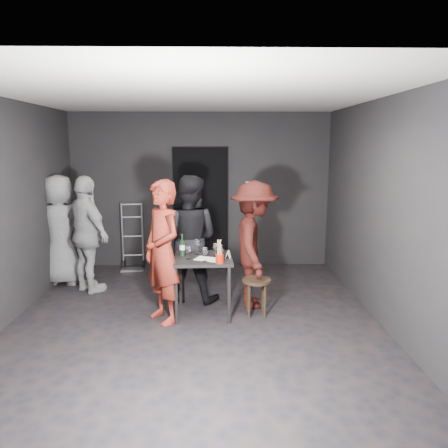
{
  "coord_description": "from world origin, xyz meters",
  "views": [
    {
      "loc": [
        0.25,
        -5.16,
        2.15
      ],
      "look_at": [
        0.36,
        0.25,
        1.16
      ],
      "focal_mm": 35.0,
      "sensor_mm": 36.0,
      "label": 1
    }
  ],
  "objects_px": {
    "server_red": "(162,241)",
    "woman_black": "(189,228)",
    "man_maroon": "(254,237)",
    "breadstick_cup": "(220,252)",
    "wine_bottle": "(182,247)",
    "stool": "(256,286)",
    "bystander_cream": "(87,227)",
    "bystander_grey": "(60,223)",
    "tasting_table": "(203,265)",
    "hand_truck": "(133,257)"
  },
  "relations": [
    {
      "from": "wine_bottle",
      "to": "breadstick_cup",
      "type": "relative_size",
      "value": 0.91
    },
    {
      "from": "wine_bottle",
      "to": "breadstick_cup",
      "type": "xyz_separation_m",
      "value": [
        0.47,
        -0.38,
        0.03
      ]
    },
    {
      "from": "server_red",
      "to": "woman_black",
      "type": "xyz_separation_m",
      "value": [
        0.28,
        0.75,
        0.0
      ]
    },
    {
      "from": "bystander_cream",
      "to": "bystander_grey",
      "type": "distance_m",
      "value": 0.65
    },
    {
      "from": "server_red",
      "to": "wine_bottle",
      "type": "bearing_deg",
      "value": 107.64
    },
    {
      "from": "man_maroon",
      "to": "breadstick_cup",
      "type": "distance_m",
      "value": 0.74
    },
    {
      "from": "bystander_cream",
      "to": "wine_bottle",
      "type": "xyz_separation_m",
      "value": [
        1.44,
        -0.82,
        -0.12
      ]
    },
    {
      "from": "stool",
      "to": "breadstick_cup",
      "type": "xyz_separation_m",
      "value": [
        -0.47,
        -0.26,
        0.51
      ]
    },
    {
      "from": "bystander_cream",
      "to": "wine_bottle",
      "type": "bearing_deg",
      "value": -166.21
    },
    {
      "from": "server_red",
      "to": "man_maroon",
      "type": "xyz_separation_m",
      "value": [
        1.15,
        0.5,
        -0.06
      ]
    },
    {
      "from": "bystander_cream",
      "to": "breadstick_cup",
      "type": "distance_m",
      "value": 2.26
    },
    {
      "from": "man_maroon",
      "to": "breadstick_cup",
      "type": "height_order",
      "value": "man_maroon"
    },
    {
      "from": "hand_truck",
      "to": "wine_bottle",
      "type": "bearing_deg",
      "value": -67.92
    },
    {
      "from": "stool",
      "to": "man_maroon",
      "type": "relative_size",
      "value": 0.25
    },
    {
      "from": "hand_truck",
      "to": "breadstick_cup",
      "type": "xyz_separation_m",
      "value": [
        1.49,
        -2.36,
        0.67
      ]
    },
    {
      "from": "server_red",
      "to": "wine_bottle",
      "type": "height_order",
      "value": "server_red"
    },
    {
      "from": "tasting_table",
      "to": "wine_bottle",
      "type": "distance_m",
      "value": 0.35
    },
    {
      "from": "woman_black",
      "to": "bystander_grey",
      "type": "height_order",
      "value": "woman_black"
    },
    {
      "from": "stool",
      "to": "bystander_grey",
      "type": "distance_m",
      "value": 3.25
    },
    {
      "from": "stool",
      "to": "bystander_grey",
      "type": "height_order",
      "value": "bystander_grey"
    },
    {
      "from": "woman_black",
      "to": "man_maroon",
      "type": "relative_size",
      "value": 1.07
    },
    {
      "from": "tasting_table",
      "to": "man_maroon",
      "type": "xyz_separation_m",
      "value": [
        0.67,
        0.28,
        0.29
      ]
    },
    {
      "from": "bystander_grey",
      "to": "breadstick_cup",
      "type": "bearing_deg",
      "value": 151.88
    },
    {
      "from": "hand_truck",
      "to": "breadstick_cup",
      "type": "distance_m",
      "value": 2.87
    },
    {
      "from": "stool",
      "to": "wine_bottle",
      "type": "bearing_deg",
      "value": 172.68
    },
    {
      "from": "bystander_grey",
      "to": "stool",
      "type": "bearing_deg",
      "value": 160.38
    },
    {
      "from": "tasting_table",
      "to": "breadstick_cup",
      "type": "distance_m",
      "value": 0.43
    },
    {
      "from": "woman_black",
      "to": "bystander_cream",
      "type": "distance_m",
      "value": 1.54
    },
    {
      "from": "server_red",
      "to": "woman_black",
      "type": "relative_size",
      "value": 1.0
    },
    {
      "from": "woman_black",
      "to": "breadstick_cup",
      "type": "height_order",
      "value": "woman_black"
    },
    {
      "from": "man_maroon",
      "to": "breadstick_cup",
      "type": "relative_size",
      "value": 6.18
    },
    {
      "from": "man_maroon",
      "to": "bystander_cream",
      "type": "xyz_separation_m",
      "value": [
        -2.37,
        0.62,
        0.03
      ]
    },
    {
      "from": "server_red",
      "to": "man_maroon",
      "type": "height_order",
      "value": "server_red"
    },
    {
      "from": "tasting_table",
      "to": "breadstick_cup",
      "type": "height_order",
      "value": "breadstick_cup"
    },
    {
      "from": "stool",
      "to": "bystander_cream",
      "type": "xyz_separation_m",
      "value": [
        -2.38,
        0.94,
        0.6
      ]
    },
    {
      "from": "hand_truck",
      "to": "stool",
      "type": "height_order",
      "value": "hand_truck"
    },
    {
      "from": "wine_bottle",
      "to": "stool",
      "type": "bearing_deg",
      "value": -7.32
    },
    {
      "from": "bystander_cream",
      "to": "wine_bottle",
      "type": "distance_m",
      "value": 1.66
    },
    {
      "from": "man_maroon",
      "to": "breadstick_cup",
      "type": "xyz_separation_m",
      "value": [
        -0.46,
        -0.58,
        -0.06
      ]
    },
    {
      "from": "tasting_table",
      "to": "server_red",
      "type": "xyz_separation_m",
      "value": [
        -0.48,
        -0.22,
        0.36
      ]
    },
    {
      "from": "tasting_table",
      "to": "wine_bottle",
      "type": "relative_size",
      "value": 2.68
    },
    {
      "from": "server_red",
      "to": "bystander_grey",
      "type": "distance_m",
      "value": 2.3
    },
    {
      "from": "woman_black",
      "to": "bystander_cream",
      "type": "bearing_deg",
      "value": 1.28
    },
    {
      "from": "tasting_table",
      "to": "man_maroon",
      "type": "distance_m",
      "value": 0.78
    },
    {
      "from": "stool",
      "to": "hand_truck",
      "type": "bearing_deg",
      "value": 132.96
    },
    {
      "from": "stool",
      "to": "wine_bottle",
      "type": "xyz_separation_m",
      "value": [
        -0.94,
        0.12,
        0.48
      ]
    },
    {
      "from": "server_red",
      "to": "bystander_grey",
      "type": "height_order",
      "value": "server_red"
    },
    {
      "from": "wine_bottle",
      "to": "bystander_grey",
      "type": "bearing_deg",
      "value": 148.38
    },
    {
      "from": "bystander_grey",
      "to": "server_red",
      "type": "bearing_deg",
      "value": 144.24
    },
    {
      "from": "tasting_table",
      "to": "hand_truck",
      "type": "bearing_deg",
      "value": 121.88
    }
  ]
}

